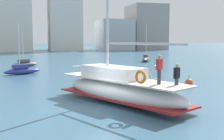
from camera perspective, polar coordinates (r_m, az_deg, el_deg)
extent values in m
plane|color=#38607A|center=(16.73, -2.90, -7.26)|extent=(400.00, 400.00, 0.00)
ellipsoid|color=white|center=(17.64, 1.74, -4.23)|extent=(6.48, 9.65, 1.40)
cube|color=maroon|center=(17.70, 1.74, -5.23)|extent=(6.42, 9.49, 0.10)
cube|color=beige|center=(17.52, 1.75, -1.85)|extent=(6.10, 9.13, 0.08)
cube|color=white|center=(17.99, 0.15, -0.38)|extent=(3.45, 4.61, 0.70)
cylinder|color=#B7B7BC|center=(16.19, 5.93, 5.13)|extent=(2.71, 5.19, 0.12)
cylinder|color=silver|center=(20.84, -6.73, 0.81)|extent=(0.83, 0.46, 0.06)
torus|color=orange|center=(14.80, 5.61, -1.37)|extent=(0.44, 0.69, 0.70)
cylinder|color=#33333D|center=(15.54, 9.17, -1.32)|extent=(0.20, 0.20, 0.80)
cube|color=red|center=(15.47, 9.21, 1.18)|extent=(0.38, 0.32, 0.56)
sphere|color=tan|center=(15.44, 9.23, 2.62)|extent=(0.20, 0.20, 0.20)
cylinder|color=red|center=(15.30, 8.69, 0.94)|extent=(0.09, 0.09, 0.50)
cylinder|color=red|center=(15.65, 9.71, 1.04)|extent=(0.09, 0.09, 0.50)
cylinder|color=#33333D|center=(15.58, 12.49, -2.20)|extent=(0.20, 0.20, 0.35)
cube|color=black|center=(15.53, 12.53, -0.54)|extent=(0.38, 0.32, 0.56)
sphere|color=tan|center=(15.49, 12.56, 0.89)|extent=(0.20, 0.20, 0.20)
cylinder|color=black|center=(15.35, 12.05, -0.79)|extent=(0.09, 0.09, 0.50)
cylinder|color=black|center=(15.71, 12.98, -0.66)|extent=(0.09, 0.09, 0.50)
torus|color=silver|center=(15.67, 8.49, -0.44)|extent=(0.70, 0.40, 0.76)
ellipsoid|color=#4C4C51|center=(41.91, -16.58, 1.04)|extent=(3.80, 2.87, 0.63)
cube|color=#4C4C51|center=(41.76, -16.83, 1.73)|extent=(1.64, 1.34, 0.40)
cylinder|color=silver|center=(41.62, -17.03, 4.41)|extent=(0.11, 0.11, 4.31)
ellipsoid|color=#4C4C51|center=(49.72, 6.62, 2.12)|extent=(3.29, 4.88, 0.79)
cube|color=#4C4C51|center=(49.92, 6.66, 2.83)|extent=(1.57, 2.09, 0.40)
cylinder|color=silver|center=(49.96, 6.71, 5.84)|extent=(0.13, 0.13, 5.65)
ellipsoid|color=navy|center=(33.26, -17.07, -0.21)|extent=(4.17, 2.66, 0.67)
cube|color=navy|center=(33.13, -17.43, 0.68)|extent=(1.77, 1.29, 0.40)
cylinder|color=silver|center=(32.96, -17.72, 4.52)|extent=(0.11, 0.11, 4.84)
sphere|color=#EA4C19|center=(25.41, 14.77, -2.38)|extent=(0.65, 0.65, 0.65)
cylinder|color=black|center=(25.37, 14.79, -1.70)|extent=(0.04, 0.04, 0.60)
cube|color=silver|center=(95.30, -18.43, 9.49)|extent=(10.20, 16.64, 19.78)
cube|color=silver|center=(99.11, -9.42, 11.22)|extent=(9.92, 16.91, 25.41)
cube|color=#B2B7BC|center=(99.39, 0.38, 6.84)|extent=(10.49, 13.93, 10.03)
cube|color=gray|center=(105.92, 6.58, 8.26)|extent=(11.77, 13.51, 15.56)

